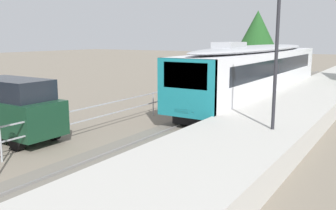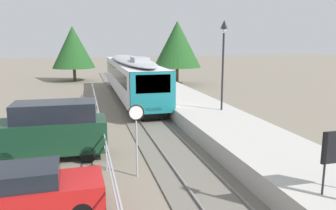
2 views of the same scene
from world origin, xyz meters
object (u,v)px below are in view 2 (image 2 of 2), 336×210
at_px(platform_lamp_mid_platform, 223,48).
at_px(parked_van_dark_green, 50,130).
at_px(commuter_train, 131,75).
at_px(parked_hatchback_red, 32,191).
at_px(speed_limit_sign, 136,122).

xyz_separation_m(platform_lamp_mid_platform, parked_van_dark_green, (-9.61, -3.80, -3.33)).
relative_size(commuter_train, parked_hatchback_red, 4.63).
relative_size(platform_lamp_mid_platform, speed_limit_sign, 1.91).
xyz_separation_m(commuter_train, platform_lamp_mid_platform, (4.08, -10.10, 2.48)).
distance_m(parked_hatchback_red, parked_van_dark_green, 5.00).
bearing_deg(parked_hatchback_red, speed_limit_sign, 31.13).
distance_m(commuter_train, speed_limit_sign, 16.94).
height_order(speed_limit_sign, parked_hatchback_red, speed_limit_sign).
bearing_deg(parked_hatchback_red, platform_lamp_mid_platform, 41.99).
height_order(parked_hatchback_red, parked_van_dark_green, parked_van_dark_green).
relative_size(commuter_train, parked_van_dark_green, 3.81).
bearing_deg(speed_limit_sign, platform_lamp_mid_platform, 46.72).
xyz_separation_m(speed_limit_sign, parked_hatchback_red, (-3.44, -2.08, -1.33)).
bearing_deg(platform_lamp_mid_platform, parked_van_dark_green, -158.44).
distance_m(platform_lamp_mid_platform, parked_hatchback_red, 13.65).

